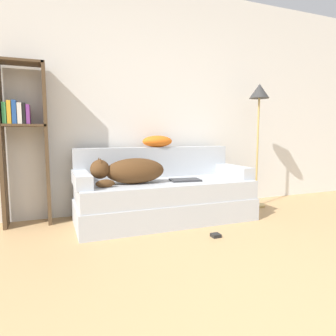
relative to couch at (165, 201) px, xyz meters
The scene contains 11 objects.
wall_back 1.26m from the couch, 93.15° to the left, with size 7.32×0.06×2.70m.
couch is the anchor object (origin of this frame).
couch_backrest 0.52m from the couch, 90.00° to the left, with size 1.86×0.15×0.35m.
couch_arm_left 0.92m from the couch, behind, with size 0.15×0.62×0.13m.
couch_arm_right 0.92m from the couch, ahead, with size 0.15×0.62×0.13m.
dog 0.54m from the couch, behind, with size 0.76×0.28×0.28m.
laptop 0.32m from the couch, 22.17° to the right, with size 0.34×0.24×0.02m.
throw_pillow 0.72m from the couch, 84.01° to the left, with size 0.36×0.21×0.14m.
bookshelf 1.62m from the couch, 165.16° to the left, with size 0.45×0.26×1.66m.
floor_lamp 1.71m from the couch, ahead, with size 0.25×0.25×1.56m.
power_adapter 0.76m from the couch, 71.25° to the right, with size 0.08×0.08×0.03m.
Camera 1 is at (-1.12, -0.66, 0.94)m, focal length 32.00 mm.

